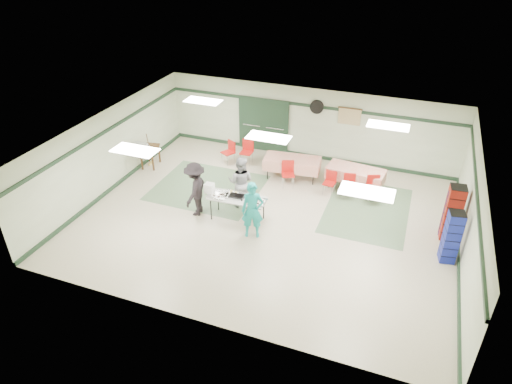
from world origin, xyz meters
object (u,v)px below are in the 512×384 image
(serving_table, at_px, (237,199))
(volunteer_dark, at_px, (195,189))
(office_printer, at_px, (139,149))
(chair_c, at_px, (373,186))
(dining_table_b, at_px, (292,163))
(chair_a, at_px, (349,183))
(volunteer_grey, at_px, (241,182))
(broom, at_px, (149,148))
(chair_loose_a, at_px, (247,149))
(crate_stack_red, at_px, (452,213))
(crate_stack_blue_a, at_px, (452,212))
(printer_table, at_px, (150,150))
(crate_stack_blue_b, at_px, (452,237))
(chair_d, at_px, (288,171))
(volunteer_teal, at_px, (253,210))
(dining_table_a, at_px, (355,174))
(chair_b, at_px, (330,180))
(chair_loose_b, at_px, (230,150))

(serving_table, xyz_separation_m, volunteer_dark, (-1.30, -0.15, 0.15))
(office_printer, bearing_deg, chair_c, 16.16)
(dining_table_b, height_order, chair_a, chair_a)
(volunteer_grey, bearing_deg, broom, -25.46)
(chair_loose_a, height_order, crate_stack_red, crate_stack_red)
(crate_stack_blue_a, distance_m, printer_table, 10.32)
(chair_a, bearing_deg, chair_c, -13.89)
(printer_table, bearing_deg, crate_stack_blue_b, -21.81)
(chair_d, xyz_separation_m, crate_stack_blue_a, (5.16, -1.10, 0.20))
(volunteer_teal, bearing_deg, printer_table, 133.05)
(crate_stack_blue_b, bearing_deg, chair_loose_a, 154.25)
(volunteer_grey, relative_size, crate_stack_blue_b, 1.13)
(volunteer_grey, distance_m, dining_table_a, 3.95)
(chair_b, bearing_deg, chair_a, 6.08)
(chair_d, bearing_deg, broom, 161.04)
(dining_table_b, height_order, crate_stack_blue_b, crate_stack_blue_b)
(chair_c, xyz_separation_m, crate_stack_blue_b, (2.31, -2.34, 0.21))
(volunteer_grey, xyz_separation_m, broom, (-4.21, 1.47, -0.21))
(dining_table_a, xyz_separation_m, printer_table, (-7.32, -0.97, 0.06))
(crate_stack_red, xyz_separation_m, crate_stack_blue_b, (0.00, -1.08, -0.08))
(crate_stack_red, relative_size, crate_stack_blue_b, 1.11)
(crate_stack_blue_a, height_order, crate_stack_red, crate_stack_red)
(chair_loose_a, relative_size, office_printer, 1.85)
(dining_table_b, xyz_separation_m, printer_table, (-5.12, -0.97, 0.06))
(volunteer_teal, relative_size, office_printer, 3.42)
(volunteer_grey, height_order, printer_table, volunteer_grey)
(chair_loose_b, bearing_deg, office_printer, -115.72)
(dining_table_b, bearing_deg, volunteer_dark, -129.15)
(volunteer_grey, distance_m, broom, 4.47)
(crate_stack_blue_b, xyz_separation_m, office_printer, (-10.30, 1.34, 0.18))
(broom, bearing_deg, chair_a, 7.05)
(serving_table, relative_size, crate_stack_blue_b, 1.15)
(dining_table_a, distance_m, chair_d, 2.25)
(chair_b, height_order, crate_stack_red, crate_stack_red)
(dining_table_b, relative_size, crate_stack_red, 1.19)
(serving_table, xyz_separation_m, dining_table_b, (0.79, 3.07, -0.14))
(volunteer_dark, xyz_separation_m, chair_b, (3.57, 2.64, -0.38))
(chair_loose_b, height_order, crate_stack_blue_b, crate_stack_blue_b)
(chair_c, relative_size, crate_stack_red, 0.53)
(volunteer_dark, height_order, crate_stack_blue_a, volunteer_dark)
(chair_loose_a, height_order, crate_stack_blue_b, crate_stack_blue_b)
(chair_b, bearing_deg, broom, -171.56)
(dining_table_a, distance_m, dining_table_b, 2.20)
(dining_table_a, height_order, chair_loose_b, chair_loose_b)
(crate_stack_blue_a, xyz_separation_m, crate_stack_blue_b, (0.00, -1.25, 0.00))
(volunteer_teal, xyz_separation_m, chair_loose_b, (-2.42, 3.96, -0.32))
(serving_table, height_order, chair_c, chair_c)
(dining_table_a, distance_m, office_printer, 7.49)
(crate_stack_blue_b, relative_size, printer_table, 1.69)
(crate_stack_red, bearing_deg, volunteer_grey, -175.51)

